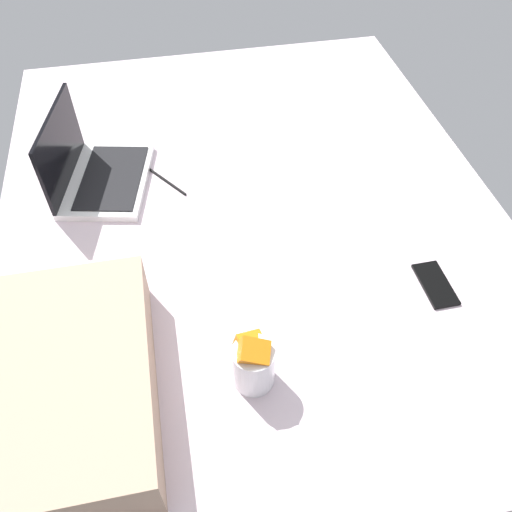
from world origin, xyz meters
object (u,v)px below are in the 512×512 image
object	(u,v)px
laptop	(95,171)
snack_cup	(253,363)
pillow	(62,385)
cell_phone	(435,284)

from	to	relation	value
laptop	snack_cup	distance (cm)	79.43
pillow	laptop	bearing A→B (deg)	-4.60
laptop	pillow	distance (cm)	70.15
laptop	snack_cup	bearing A→B (deg)	-143.31
snack_cup	laptop	bearing A→B (deg)	24.43
cell_phone	pillow	bearing A→B (deg)	8.25
snack_cup	pillow	xyz separation A→B (cm)	(2.41, 38.47, 0.18)
snack_cup	pillow	world-z (taller)	snack_cup
laptop	cell_phone	size ratio (longest dim) A/B	2.65
snack_cup	cell_phone	xyz separation A→B (cm)	(16.22, -49.08, -5.92)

